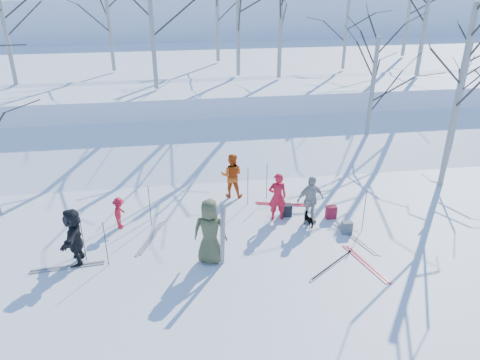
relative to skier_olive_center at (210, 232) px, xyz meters
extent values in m
plane|color=white|center=(1.13, 0.76, -0.92)|extent=(120.00, 120.00, 0.00)
cube|color=white|center=(1.13, 7.76, -0.77)|extent=(70.00, 9.49, 4.12)
cube|color=white|center=(1.13, 17.76, 0.08)|extent=(70.00, 18.00, 2.20)
cube|color=white|center=(1.13, 38.76, 1.08)|extent=(90.00, 30.00, 6.00)
imported|color=#474D2E|center=(0.00, 0.00, 0.00)|extent=(1.01, 0.78, 1.85)
imported|color=red|center=(2.25, 1.97, -0.14)|extent=(0.58, 0.39, 1.58)
imported|color=#CD4C0F|center=(1.06, 3.76, -0.15)|extent=(0.88, 0.76, 1.55)
imported|color=red|center=(-2.57, 2.14, -0.42)|extent=(0.50, 0.71, 1.01)
imported|color=beige|center=(3.21, 1.65, -0.15)|extent=(0.97, 0.58, 1.55)
imported|color=black|center=(-3.57, 0.46, -0.12)|extent=(0.51, 1.51, 1.61)
imported|color=black|center=(3.16, 1.41, -0.70)|extent=(0.41, 0.59, 0.45)
cube|color=silver|center=(0.28, -0.26, 0.03)|extent=(0.11, 0.17, 1.90)
cube|color=silver|center=(0.34, -0.25, 0.03)|extent=(0.12, 0.23, 1.89)
cylinder|color=black|center=(4.67, 0.93, -0.25)|extent=(0.02, 0.02, 1.34)
cylinder|color=black|center=(-2.73, 0.18, -0.25)|extent=(0.02, 0.02, 1.34)
cylinder|color=black|center=(-3.37, 0.53, -0.25)|extent=(0.02, 0.02, 1.34)
cylinder|color=black|center=(1.51, 3.10, -0.25)|extent=(0.02, 0.02, 1.34)
cylinder|color=black|center=(-1.66, 2.17, -0.25)|extent=(0.02, 0.02, 1.34)
cylinder|color=black|center=(2.19, 3.32, -0.25)|extent=(0.02, 0.02, 1.34)
cube|color=maroon|center=(3.97, 1.78, -0.71)|extent=(0.32, 0.22, 0.42)
cube|color=#585A5F|center=(4.15, 0.83, -0.73)|extent=(0.30, 0.20, 0.38)
cube|color=black|center=(2.59, 2.12, -0.72)|extent=(0.34, 0.24, 0.40)
camera|label=1|loc=(-0.72, -10.58, 6.51)|focal=35.00mm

